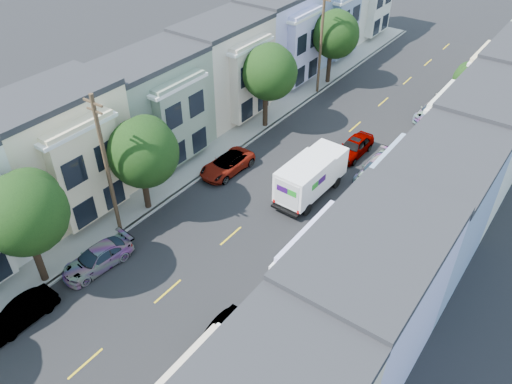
# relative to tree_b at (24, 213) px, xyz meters

# --- Properties ---
(ground) EXTENTS (160.00, 160.00, 0.00)m
(ground) POSITION_rel_tree_b_xyz_m (6.30, 3.68, -5.38)
(ground) COLOR black
(ground) RESTS_ON ground
(road_slab) EXTENTS (12.00, 70.00, 0.02)m
(road_slab) POSITION_rel_tree_b_xyz_m (6.30, 18.68, -5.37)
(road_slab) COLOR black
(road_slab) RESTS_ON ground
(curb_left) EXTENTS (0.30, 70.00, 0.15)m
(curb_left) POSITION_rel_tree_b_xyz_m (0.25, 18.68, -5.30)
(curb_left) COLOR gray
(curb_left) RESTS_ON ground
(curb_right) EXTENTS (0.30, 70.00, 0.15)m
(curb_right) POSITION_rel_tree_b_xyz_m (12.35, 18.68, -5.30)
(curb_right) COLOR gray
(curb_right) RESTS_ON ground
(sidewalk_left) EXTENTS (2.60, 70.00, 0.15)m
(sidewalk_left) POSITION_rel_tree_b_xyz_m (-1.05, 18.68, -5.30)
(sidewalk_left) COLOR gray
(sidewalk_left) RESTS_ON ground
(sidewalk_right) EXTENTS (2.60, 70.00, 0.15)m
(sidewalk_right) POSITION_rel_tree_b_xyz_m (13.65, 18.68, -5.30)
(sidewalk_right) COLOR gray
(sidewalk_right) RESTS_ON ground
(centerline) EXTENTS (0.12, 70.00, 0.01)m
(centerline) POSITION_rel_tree_b_xyz_m (6.30, 18.68, -5.38)
(centerline) COLOR gold
(centerline) RESTS_ON ground
(townhouse_row_left) EXTENTS (5.00, 70.00, 8.50)m
(townhouse_row_left) POSITION_rel_tree_b_xyz_m (-4.85, 18.68, -5.38)
(townhouse_row_left) COLOR #889CBE
(townhouse_row_left) RESTS_ON ground
(townhouse_row_right) EXTENTS (5.00, 70.00, 8.50)m
(townhouse_row_right) POSITION_rel_tree_b_xyz_m (17.45, 18.68, -5.38)
(townhouse_row_right) COLOR #889CBE
(townhouse_row_right) RESTS_ON ground
(tree_b) EXTENTS (4.66, 4.66, 7.73)m
(tree_b) POSITION_rel_tree_b_xyz_m (0.00, 0.00, 0.00)
(tree_b) COLOR black
(tree_b) RESTS_ON ground
(tree_c) EXTENTS (4.70, 4.70, 7.18)m
(tree_c) POSITION_rel_tree_b_xyz_m (0.00, 8.56, -0.57)
(tree_c) COLOR black
(tree_c) RESTS_ON ground
(tree_d) EXTENTS (4.70, 4.70, 7.63)m
(tree_d) POSITION_rel_tree_b_xyz_m (0.00, 22.99, -0.12)
(tree_d) COLOR black
(tree_d) RESTS_ON ground
(tree_e) EXTENTS (4.70, 4.70, 7.57)m
(tree_e) POSITION_rel_tree_b_xyz_m (0.00, 34.33, -0.18)
(tree_e) COLOR black
(tree_e) RESTS_ON ground
(tree_far_r) EXTENTS (2.75, 2.75, 5.30)m
(tree_far_r) POSITION_rel_tree_b_xyz_m (13.19, 34.62, -1.52)
(tree_far_r) COLOR black
(tree_far_r) RESTS_ON ground
(utility_pole_near) EXTENTS (1.60, 0.26, 10.00)m
(utility_pole_near) POSITION_rel_tree_b_xyz_m (0.00, 5.68, -0.23)
(utility_pole_near) COLOR #42301E
(utility_pole_near) RESTS_ON ground
(utility_pole_far) EXTENTS (1.60, 0.26, 10.00)m
(utility_pole_far) POSITION_rel_tree_b_xyz_m (0.00, 31.68, -0.23)
(utility_pole_far) COLOR #42301E
(utility_pole_far) RESTS_ON ground
(fedex_truck) EXTENTS (2.44, 6.35, 3.04)m
(fedex_truck) POSITION_rel_tree_b_xyz_m (8.15, 16.73, -3.68)
(fedex_truck) COLOR white
(fedex_truck) RESTS_ON ground
(lead_sedan) EXTENTS (1.87, 4.68, 1.51)m
(lead_sedan) POSITION_rel_tree_b_xyz_m (8.28, 23.48, -4.62)
(lead_sedan) COLOR black
(lead_sedan) RESTS_ON ground
(parked_left_b) EXTENTS (1.38, 3.89, 1.30)m
(parked_left_b) POSITION_rel_tree_b_xyz_m (1.40, -2.53, -4.73)
(parked_left_b) COLOR black
(parked_left_b) RESTS_ON ground
(parked_left_c) EXTENTS (2.33, 4.63, 1.34)m
(parked_left_c) POSITION_rel_tree_b_xyz_m (1.40, 2.69, -4.71)
(parked_left_c) COLOR silver
(parked_left_c) RESTS_ON ground
(parked_left_d) EXTENTS (2.44, 4.91, 1.34)m
(parked_left_d) POSITION_rel_tree_b_xyz_m (1.40, 15.42, -4.71)
(parked_left_d) COLOR #491405
(parked_left_d) RESTS_ON ground
(parked_right_b) EXTENTS (1.48, 3.92, 1.30)m
(parked_right_b) POSITION_rel_tree_b_xyz_m (11.20, 2.69, -4.73)
(parked_right_b) COLOR white
(parked_right_b) RESTS_ON ground
(parked_right_c) EXTENTS (2.10, 4.93, 1.48)m
(parked_right_c) POSITION_rel_tree_b_xyz_m (11.20, 21.56, -4.64)
(parked_right_c) COLOR black
(parked_right_c) RESTS_ON ground
(parked_right_d) EXTENTS (2.28, 4.78, 1.40)m
(parked_right_d) POSITION_rel_tree_b_xyz_m (11.20, 33.41, -4.68)
(parked_right_d) COLOR #0F1136
(parked_right_d) RESTS_ON ground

